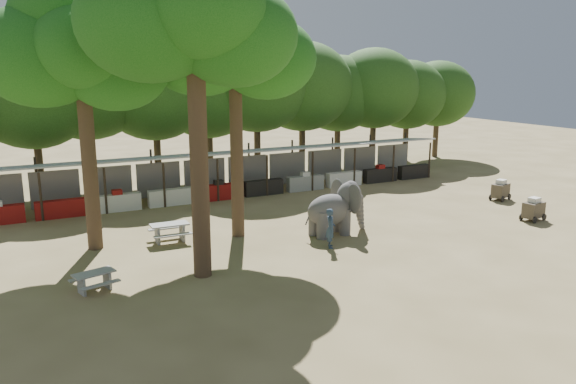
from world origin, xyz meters
name	(u,v)px	position (x,y,z in m)	size (l,w,h in m)	color
ground	(371,266)	(0.00, 0.00, 0.00)	(100.00, 100.00, 0.00)	brown
vendor_stalls	(235,175)	(0.00, 13.84, 1.18)	(28.00, 2.99, 2.80)	#929599
yard_tree_left	(76,46)	(-9.13, 7.19, 8.20)	(7.10, 6.90, 11.02)	#332316
yard_tree_center	(188,11)	(-6.13, 2.19, 9.21)	(7.10, 6.90, 12.04)	#332316
yard_tree_back	(230,39)	(-3.13, 6.19, 8.54)	(7.10, 6.90, 11.36)	#332316
backdrop_trees	(205,96)	(0.00, 19.00, 5.51)	(46.46, 5.95, 8.33)	#332316
elephant	(337,208)	(1.08, 4.26, 1.19)	(3.10, 2.38, 2.37)	#454242
handler	(331,228)	(-0.19, 2.67, 0.84)	(0.60, 0.40, 1.67)	#26384C
picnic_table_near	(94,279)	(-9.73, 2.24, 0.44)	(1.61, 1.51, 0.67)	gray
picnic_table_far	(170,230)	(-5.98, 6.49, 0.53)	(1.66, 1.51, 0.81)	gray
cart_front	(534,209)	(10.93, 1.77, 0.57)	(1.30, 0.96, 1.16)	#3A3126
cart_back	(501,190)	(12.90, 5.67, 0.58)	(1.39, 1.13, 1.17)	#3A3126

